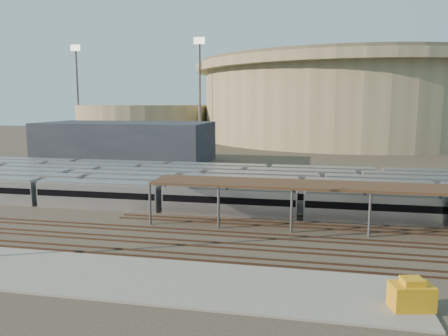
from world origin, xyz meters
The scene contains 12 objects.
ground centered at (0.00, 0.00, 0.00)m, with size 420.00×420.00×0.00m, color #383026.
apron centered at (-5.00, -15.00, 0.10)m, with size 50.00×9.00×0.20m, color gray.
subway_trains centered at (-0.81, 18.50, 1.80)m, with size 130.92×23.90×3.60m.
inspection_shed centered at (22.00, 4.00, 4.98)m, with size 60.30×6.00×5.30m.
empty_tracks centered at (0.00, -5.00, 0.09)m, with size 170.00×9.62×0.18m.
stadium centered at (25.00, 140.00, 16.47)m, with size 124.00×124.00×32.50m.
secondary_arena centered at (-60.00, 130.00, 7.00)m, with size 56.00×56.00×14.00m, color gray.
service_building centered at (-35.00, 55.00, 5.00)m, with size 42.00×20.00×10.00m, color #1E232D.
floodlight_0 centered at (-30.00, 110.00, 20.65)m, with size 4.00×1.00×38.40m.
floodlight_1 centered at (-85.00, 120.00, 20.65)m, with size 4.00×1.00×38.40m.
floodlight_3 centered at (-10.00, 160.00, 20.65)m, with size 4.00×1.00×38.40m.
yellow_equipment centered at (18.50, -16.45, 1.11)m, with size 2.90×1.81×1.81m, color #C58A12.
Camera 1 is at (11.24, -47.96, 14.76)m, focal length 35.00 mm.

